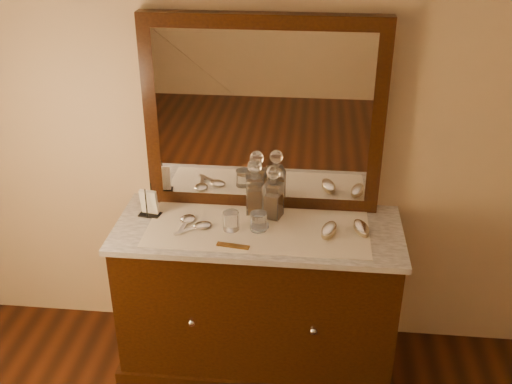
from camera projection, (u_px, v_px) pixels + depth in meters
dresser_cabinet at (258, 298)px, 3.18m from camera, size 1.40×0.55×0.82m
dresser_plinth at (258, 351)px, 3.35m from camera, size 1.46×0.59×0.08m
knob_left at (192, 323)px, 2.94m from camera, size 0.04×0.04×0.04m
knob_right at (314, 331)px, 2.88m from camera, size 0.04×0.04×0.04m
marble_top at (258, 230)px, 2.99m from camera, size 1.44×0.59×0.03m
mirror_frame at (263, 116)px, 2.97m from camera, size 1.20×0.08×1.00m
mirror_glass at (263, 118)px, 2.94m from camera, size 1.06×0.01×0.86m
lace_runner at (258, 229)px, 2.96m from camera, size 1.10×0.45×0.00m
pin_dish at (261, 225)px, 2.97m from camera, size 0.09×0.09×0.01m
comb at (233, 246)px, 2.81m from camera, size 0.16×0.05×0.01m
napkin_rack at (149, 204)px, 3.06m from camera, size 0.12×0.08×0.17m
decanter_left at (255, 192)px, 3.06m from camera, size 0.10×0.10×0.30m
decanter_right at (273, 197)px, 3.02m from camera, size 0.11×0.11×0.29m
brush_near at (329, 230)px, 2.90m from camera, size 0.10×0.16×0.04m
brush_far at (361, 228)px, 2.92m from camera, size 0.10×0.16×0.04m
hand_mirror_outer at (187, 221)px, 3.01m from camera, size 0.09×0.20×0.02m
hand_mirror_inner at (199, 226)px, 2.96m from camera, size 0.19×0.16×0.02m
tumblers at (245, 221)px, 2.93m from camera, size 0.22×0.09×0.09m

